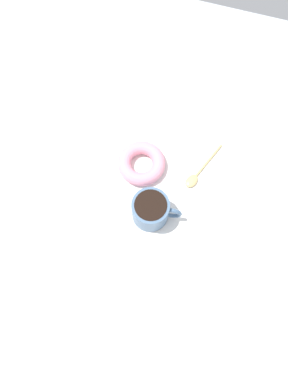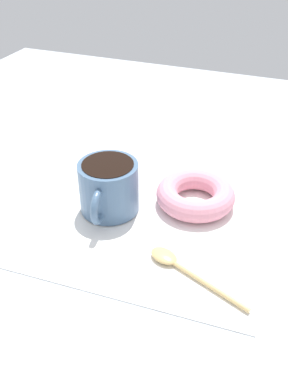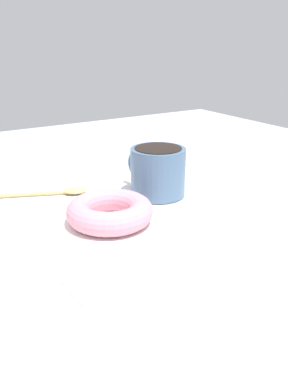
{
  "view_description": "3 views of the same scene",
  "coord_description": "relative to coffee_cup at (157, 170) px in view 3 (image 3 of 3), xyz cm",
  "views": [
    {
      "loc": [
        -27.07,
        -7.21,
        81.66
      ],
      "look_at": [
        -0.3,
        0.78,
        2.3
      ],
      "focal_mm": 35.0,
      "sensor_mm": 36.0,
      "label": 1
    },
    {
      "loc": [
        17.25,
        -45.14,
        36.56
      ],
      "look_at": [
        -0.3,
        0.78,
        2.3
      ],
      "focal_mm": 40.0,
      "sensor_mm": 36.0,
      "label": 2
    },
    {
      "loc": [
        29.37,
        48.19,
        23.16
      ],
      "look_at": [
        -0.3,
        0.78,
        2.3
      ],
      "focal_mm": 40.0,
      "sensor_mm": 36.0,
      "label": 3
    }
  ],
  "objects": [
    {
      "name": "coffee_cup",
      "position": [
        0.0,
        0.0,
        0.0
      ],
      "size": [
        8.15,
        10.98,
        7.21
      ],
      "color": "slate",
      "rests_on": "napkin"
    },
    {
      "name": "napkin",
      "position": [
        4.08,
        2.85,
        -3.89
      ],
      "size": [
        36.24,
        36.24,
        0.3
      ],
      "primitive_type": "cube",
      "rotation": [
        0.0,
        0.0,
        0.04
      ],
      "color": "white",
      "rests_on": "ground_plane"
    },
    {
      "name": "spoon",
      "position": [
        12.19,
        -7.55,
        -3.34
      ],
      "size": [
        13.28,
        6.6,
        0.9
      ],
      "color": "#D8B772",
      "rests_on": "napkin"
    },
    {
      "name": "donut",
      "position": [
        10.85,
        5.46,
        -2.2
      ],
      "size": [
        11.11,
        11.11,
        3.07
      ],
      "primitive_type": "torus",
      "color": "pink",
      "rests_on": "napkin"
    },
    {
      "name": "ground_plane",
      "position": [
        4.38,
        2.07,
        -5.04
      ],
      "size": [
        120.0,
        120.0,
        2.0
      ],
      "primitive_type": "cube",
      "color": "#B2BCC6"
    }
  ]
}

